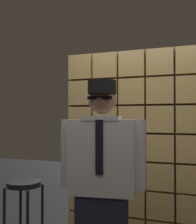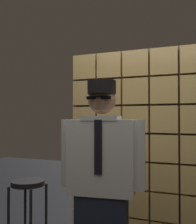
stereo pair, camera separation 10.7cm
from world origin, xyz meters
The scene contains 3 objects.
glass_block_wall centered at (0.00, 1.28, 1.07)m, with size 1.87×0.10×2.18m.
standing_person centered at (-0.18, 0.29, 0.88)m, with size 0.67×0.32×1.68m.
bar_stool centered at (-1.12, 0.63, 0.56)m, with size 0.34×0.34×0.76m.
Camera 1 is at (0.49, -1.71, 1.40)m, focal length 43.60 mm.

